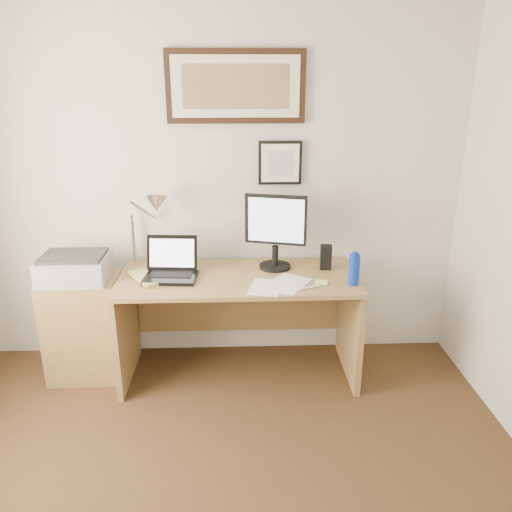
{
  "coord_description": "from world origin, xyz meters",
  "views": [
    {
      "loc": [
        0.15,
        -1.48,
        1.99
      ],
      "look_at": [
        0.26,
        1.43,
        0.96
      ],
      "focal_mm": 35.0,
      "sensor_mm": 36.0,
      "label": 1
    }
  ],
  "objects_px": {
    "side_cabinet": "(86,327)",
    "printer": "(75,267)",
    "desk": "(239,302)",
    "book": "(136,280)",
    "laptop": "(171,268)",
    "lcd_monitor": "(276,228)",
    "water_bottle": "(354,270)"
  },
  "relations": [
    {
      "from": "side_cabinet",
      "to": "printer",
      "type": "height_order",
      "value": "printer"
    },
    {
      "from": "side_cabinet",
      "to": "desk",
      "type": "height_order",
      "value": "desk"
    },
    {
      "from": "book",
      "to": "laptop",
      "type": "distance_m",
      "value": 0.24
    },
    {
      "from": "laptop",
      "to": "lcd_monitor",
      "type": "bearing_deg",
      "value": 10.58
    },
    {
      "from": "book",
      "to": "desk",
      "type": "bearing_deg",
      "value": 13.95
    },
    {
      "from": "desk",
      "to": "water_bottle",
      "type": "bearing_deg",
      "value": -19.42
    },
    {
      "from": "side_cabinet",
      "to": "desk",
      "type": "relative_size",
      "value": 0.46
    },
    {
      "from": "lcd_monitor",
      "to": "printer",
      "type": "relative_size",
      "value": 1.18
    },
    {
      "from": "side_cabinet",
      "to": "water_bottle",
      "type": "bearing_deg",
      "value": -7.1
    },
    {
      "from": "book",
      "to": "printer",
      "type": "distance_m",
      "value": 0.44
    },
    {
      "from": "water_bottle",
      "to": "desk",
      "type": "height_order",
      "value": "water_bottle"
    },
    {
      "from": "printer",
      "to": "side_cabinet",
      "type": "bearing_deg",
      "value": 63.27
    },
    {
      "from": "side_cabinet",
      "to": "desk",
      "type": "bearing_deg",
      "value": 1.89
    },
    {
      "from": "book",
      "to": "desk",
      "type": "xyz_separation_m",
      "value": [
        0.66,
        0.16,
        -0.25
      ]
    },
    {
      "from": "book",
      "to": "printer",
      "type": "bearing_deg",
      "value": 166.47
    },
    {
      "from": "side_cabinet",
      "to": "laptop",
      "type": "xyz_separation_m",
      "value": [
        0.62,
        -0.05,
        0.44
      ]
    },
    {
      "from": "laptop",
      "to": "desk",
      "type": "bearing_deg",
      "value": 10.23
    },
    {
      "from": "desk",
      "to": "printer",
      "type": "height_order",
      "value": "printer"
    },
    {
      "from": "side_cabinet",
      "to": "laptop",
      "type": "bearing_deg",
      "value": -4.13
    },
    {
      "from": "lcd_monitor",
      "to": "printer",
      "type": "xyz_separation_m",
      "value": [
        -1.34,
        -0.11,
        -0.22
      ]
    },
    {
      "from": "printer",
      "to": "laptop",
      "type": "bearing_deg",
      "value": -1.5
    },
    {
      "from": "water_bottle",
      "to": "side_cabinet",
      "type": "bearing_deg",
      "value": 172.9
    },
    {
      "from": "water_bottle",
      "to": "lcd_monitor",
      "type": "relative_size",
      "value": 0.39
    },
    {
      "from": "water_bottle",
      "to": "laptop",
      "type": "bearing_deg",
      "value": 171.35
    },
    {
      "from": "laptop",
      "to": "lcd_monitor",
      "type": "relative_size",
      "value": 0.69
    },
    {
      "from": "book",
      "to": "desk",
      "type": "distance_m",
      "value": 0.73
    },
    {
      "from": "lcd_monitor",
      "to": "printer",
      "type": "distance_m",
      "value": 1.37
    },
    {
      "from": "laptop",
      "to": "book",
      "type": "bearing_deg",
      "value": -158.85
    },
    {
      "from": "book",
      "to": "laptop",
      "type": "height_order",
      "value": "laptop"
    },
    {
      "from": "side_cabinet",
      "to": "printer",
      "type": "relative_size",
      "value": 1.66
    },
    {
      "from": "water_bottle",
      "to": "laptop",
      "type": "distance_m",
      "value": 1.2
    },
    {
      "from": "side_cabinet",
      "to": "laptop",
      "type": "relative_size",
      "value": 2.04
    }
  ]
}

